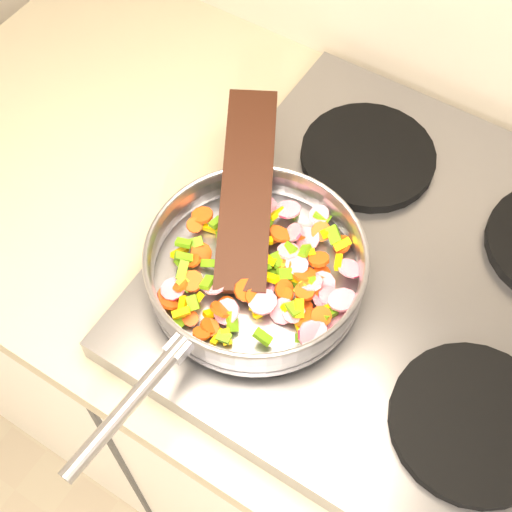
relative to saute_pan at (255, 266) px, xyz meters
The scene contains 7 objects.
cooktop 0.21m from the saute_pan, 35.87° to the left, with size 0.60×0.60×0.04m, color #939399.
grate_fl 0.05m from the saute_pan, 41.13° to the right, with size 0.19×0.19×0.02m, color black.
grate_fr 0.31m from the saute_pan, ahead, with size 0.19×0.19×0.02m, color black.
grate_bl 0.26m from the saute_pan, 84.64° to the left, with size 0.19×0.19×0.02m, color black.
saute_pan is the anchor object (origin of this frame).
vegetable_heap 0.02m from the saute_pan, 13.76° to the left, with size 0.25×0.24×0.05m.
wooden_spatula 0.11m from the saute_pan, 127.84° to the left, with size 0.28×0.06×0.01m, color black.
Camera 1 is at (-0.62, 1.17, 1.72)m, focal length 50.00 mm.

